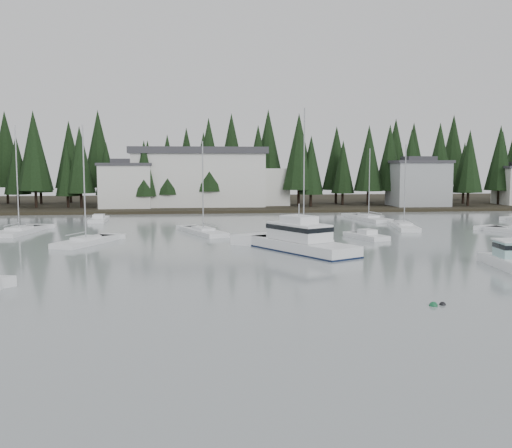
# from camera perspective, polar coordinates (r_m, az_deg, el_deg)

# --- Properties ---
(ground) EXTENTS (260.00, 260.00, 0.00)m
(ground) POSITION_cam_1_polar(r_m,az_deg,el_deg) (27.13, 6.91, -11.08)
(ground) COLOR gray
(ground) RESTS_ON ground
(far_shore_land) EXTENTS (240.00, 54.00, 1.00)m
(far_shore_land) POSITION_cam_1_polar(r_m,az_deg,el_deg) (122.66, -3.46, 2.08)
(far_shore_land) COLOR black
(far_shore_land) RESTS_ON ground
(conifer_treeline) EXTENTS (200.00, 22.00, 20.00)m
(conifer_treeline) POSITION_cam_1_polar(r_m,az_deg,el_deg) (111.70, -3.18, 1.72)
(conifer_treeline) COLOR black
(conifer_treeline) RESTS_ON ground
(house_west) EXTENTS (9.54, 7.42, 8.75)m
(house_west) POSITION_cam_1_polar(r_m,az_deg,el_deg) (105.00, -12.86, 3.87)
(house_west) COLOR silver
(house_west) RESTS_ON ground
(house_east_a) EXTENTS (10.60, 8.48, 9.25)m
(house_east_a) POSITION_cam_1_polar(r_m,az_deg,el_deg) (111.52, 15.89, 4.03)
(house_east_a) COLOR #999EA0
(house_east_a) RESTS_ON ground
(harbor_inn) EXTENTS (29.50, 11.50, 10.90)m
(harbor_inn) POSITION_cam_1_polar(r_m,az_deg,el_deg) (107.67, -4.67, 4.64)
(harbor_inn) COLOR silver
(harbor_inn) RESTS_ON ground
(cabin_cruiser_center) EXTENTS (8.98, 12.21, 5.11)m
(cabin_cruiser_center) POSITION_cam_1_polar(r_m,az_deg,el_deg) (52.95, 4.57, -1.94)
(cabin_cruiser_center) COLOR white
(cabin_cruiser_center) RESTS_ON ground
(sailboat_0) EXTENTS (4.38, 9.87, 13.24)m
(sailboat_0) POSITION_cam_1_polar(r_m,az_deg,el_deg) (73.02, -22.59, -0.80)
(sailboat_0) COLOR white
(sailboat_0) RESTS_ON ground
(sailboat_1) EXTENTS (4.20, 10.70, 11.05)m
(sailboat_1) POSITION_cam_1_polar(r_m,az_deg,el_deg) (85.87, 11.19, 0.44)
(sailboat_1) COLOR white
(sailboat_1) RESTS_ON ground
(sailboat_3) EXTENTS (5.79, 8.77, 12.57)m
(sailboat_3) POSITION_cam_1_polar(r_m,az_deg,el_deg) (60.54, -16.64, -1.86)
(sailboat_3) COLOR white
(sailboat_3) RESTS_ON ground
(sailboat_4) EXTENTS (4.07, 9.79, 11.20)m
(sailboat_4) POSITION_cam_1_polar(r_m,az_deg,el_deg) (75.10, 14.58, -0.38)
(sailboat_4) COLOR white
(sailboat_4) RESTS_ON ground
(sailboat_6) EXTENTS (4.33, 10.90, 14.65)m
(sailboat_6) POSITION_cam_1_polar(r_m,az_deg,el_deg) (62.35, 4.77, -1.41)
(sailboat_6) COLOR white
(sailboat_6) RESTS_ON ground
(sailboat_8) EXTENTS (5.73, 9.78, 11.32)m
(sailboat_8) POSITION_cam_1_polar(r_m,az_deg,el_deg) (67.08, -5.29, -0.93)
(sailboat_8) COLOR white
(sailboat_8) RESTS_ON ground
(runabout_1) EXTENTS (3.84, 5.72, 1.42)m
(runabout_1) POSITION_cam_1_polar(r_m,az_deg,el_deg) (63.49, 11.07, -1.32)
(runabout_1) COLOR white
(runabout_1) RESTS_ON ground
(runabout_3) EXTENTS (2.34, 6.36, 1.42)m
(runabout_3) POSITION_cam_1_polar(r_m,az_deg,el_deg) (84.89, -15.44, 0.34)
(runabout_3) COLOR white
(runabout_3) RESTS_ON ground
(mooring_buoy_green) EXTENTS (0.48, 0.48, 0.48)m
(mooring_buoy_green) POSITION_cam_1_polar(r_m,az_deg,el_deg) (34.04, 17.31, -7.82)
(mooring_buoy_green) COLOR #145933
(mooring_buoy_green) RESTS_ON ground
(mooring_buoy_dark) EXTENTS (0.38, 0.38, 0.38)m
(mooring_buoy_dark) POSITION_cam_1_polar(r_m,az_deg,el_deg) (34.41, 18.15, -7.70)
(mooring_buoy_dark) COLOR black
(mooring_buoy_dark) RESTS_ON ground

